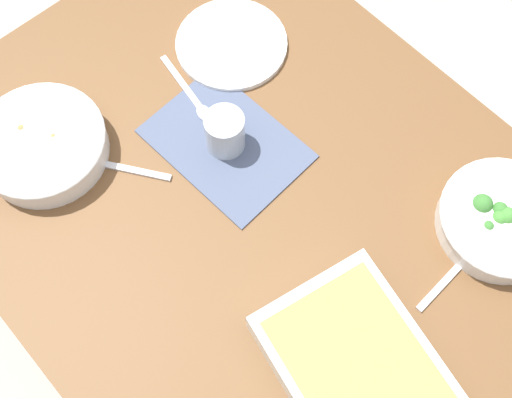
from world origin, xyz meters
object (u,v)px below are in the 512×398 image
(spoon_by_stew, at_px, (110,165))
(side_plate, at_px, (231,44))
(drink_cup, at_px, (225,134))
(baking_dish, at_px, (358,368))
(broccoli_bowl, at_px, (502,220))
(stew_bowl, at_px, (42,144))
(spoon_by_broccoli, at_px, (462,263))
(spoon_spare, at_px, (193,98))

(spoon_by_stew, bearing_deg, side_plate, -81.21)
(spoon_by_stew, bearing_deg, drink_cup, -120.04)
(baking_dish, xyz_separation_m, spoon_by_stew, (0.55, 0.06, -0.03))
(baking_dish, xyz_separation_m, side_plate, (0.60, -0.27, -0.03))
(baking_dish, xyz_separation_m, drink_cup, (0.44, -0.12, 0.00))
(baking_dish, relative_size, side_plate, 1.54)
(side_plate, bearing_deg, baking_dish, 155.53)
(broccoli_bowl, height_order, spoon_by_stew, broccoli_bowl)
(baking_dish, bearing_deg, side_plate, -24.47)
(side_plate, bearing_deg, stew_bowl, 83.28)
(drink_cup, height_order, spoon_by_broccoli, drink_cup)
(stew_bowl, xyz_separation_m, spoon_by_stew, (-0.10, -0.07, -0.03))
(stew_bowl, xyz_separation_m, spoon_spare, (-0.09, -0.27, -0.03))
(stew_bowl, relative_size, spoon_by_broccoli, 1.33)
(stew_bowl, distance_m, spoon_by_broccoli, 0.76)
(broccoli_bowl, distance_m, spoon_by_stew, 0.69)
(spoon_by_broccoli, bearing_deg, broccoli_bowl, -87.99)
(stew_bowl, xyz_separation_m, drink_cup, (-0.21, -0.25, 0.01))
(drink_cup, xyz_separation_m, side_plate, (0.16, -0.15, -0.03))
(drink_cup, distance_m, spoon_spare, 0.12)
(side_plate, xyz_separation_m, spoon_by_broccoli, (-0.60, 0.01, -0.00))
(broccoli_bowl, bearing_deg, stew_bowl, 37.32)
(broccoli_bowl, xyz_separation_m, spoon_by_stew, (0.54, 0.42, -0.03))
(spoon_by_stew, height_order, spoon_by_broccoli, same)
(spoon_by_broccoli, bearing_deg, baking_dish, 90.59)
(broccoli_bowl, height_order, spoon_spare, broccoli_bowl)
(broccoli_bowl, bearing_deg, spoon_spare, 21.72)
(baking_dish, height_order, side_plate, baking_dish)
(drink_cup, bearing_deg, spoon_by_broccoli, -162.28)
(side_plate, relative_size, spoon_spare, 1.25)
(broccoli_bowl, relative_size, spoon_by_stew, 1.42)
(baking_dish, distance_m, spoon_by_broccoli, 0.26)
(baking_dish, bearing_deg, broccoli_bowl, -89.03)
(side_plate, distance_m, spoon_by_broccoli, 0.60)
(drink_cup, relative_size, spoon_by_stew, 0.55)
(spoon_spare, bearing_deg, spoon_by_stew, 92.56)
(baking_dish, bearing_deg, spoon_spare, -13.89)
(drink_cup, distance_m, spoon_by_stew, 0.21)
(spoon_by_stew, relative_size, spoon_spare, 0.88)
(stew_bowl, relative_size, side_plate, 1.07)
(side_plate, relative_size, spoon_by_stew, 1.42)
(stew_bowl, distance_m, spoon_by_stew, 0.12)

